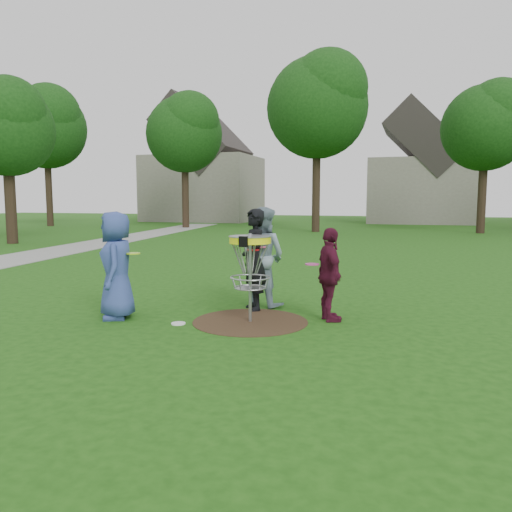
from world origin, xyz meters
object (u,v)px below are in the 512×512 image
(player_blue, at_px, (117,265))
(player_black, at_px, (254,260))
(player_maroon, at_px, (330,275))
(disc_golf_basket, at_px, (250,257))
(player_grey, at_px, (263,257))

(player_blue, xyz_separation_m, player_black, (1.90, 1.24, 0.02))
(player_blue, bearing_deg, player_black, 95.69)
(player_maroon, relative_size, disc_golf_basket, 1.06)
(player_black, height_order, player_maroon, player_black)
(player_black, height_order, player_grey, player_grey)
(player_blue, distance_m, player_maroon, 3.37)
(player_maroon, xyz_separation_m, disc_golf_basket, (-1.16, -0.43, 0.29))
(player_black, relative_size, player_maroon, 1.19)
(player_maroon, distance_m, disc_golf_basket, 1.27)
(player_blue, relative_size, player_black, 0.98)
(player_grey, bearing_deg, player_maroon, 168.74)
(player_black, distance_m, disc_golf_basket, 0.88)
(player_blue, relative_size, player_maroon, 1.17)
(player_blue, relative_size, player_grey, 0.97)
(player_blue, xyz_separation_m, player_maroon, (3.27, 0.84, -0.12))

